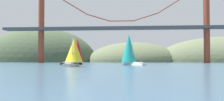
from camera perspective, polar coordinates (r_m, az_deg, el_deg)
The scene contains 7 objects.
ground_plane at distance 28.58m, azimuth -7.10°, elevation -5.22°, with size 360.00×360.00×0.00m, color #385670.
headland_center at distance 162.92m, azimuth 4.58°, elevation -2.50°, with size 56.76×44.00×24.46m, color #5B6647.
headland_left at distance 173.94m, azimuth -15.62°, elevation -2.40°, with size 74.18×44.00×43.38m, color #425138.
suspension_bridge at distance 124.15m, azimuth 2.13°, elevation 5.68°, with size 113.69×6.00×40.35m.
sailboat_crimson_sail at distance 83.82m, azimuth -7.58°, elevation -0.14°, with size 7.80×6.15×9.71m.
sailboat_yellow_sail at distance 61.11m, azimuth -8.29°, elevation -0.19°, with size 4.48×7.16×7.25m.
sailboat_teal_sail at distance 73.73m, azimuth 3.74°, elevation 0.31°, with size 7.90×7.89×9.96m.
Camera 1 is at (5.92, -27.91, 1.65)m, focal length 42.20 mm.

